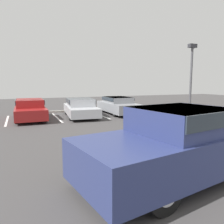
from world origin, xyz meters
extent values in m
cube|color=white|center=(-5.93, 10.49, 0.00)|extent=(0.12, 4.14, 0.01)
cube|color=white|center=(-2.94, 10.49, 0.00)|extent=(0.12, 4.14, 0.01)
cube|color=white|center=(0.05, 10.49, 0.00)|extent=(0.12, 4.14, 0.01)
cube|color=white|center=(3.05, 10.49, 0.00)|extent=(0.12, 4.14, 0.01)
cube|color=navy|center=(-1.41, -0.04, 0.68)|extent=(5.97, 2.89, 0.87)
cube|color=navy|center=(-1.69, -0.09, 1.41)|extent=(2.33, 2.15, 0.59)
cube|color=#2D3842|center=(-1.69, -0.09, 1.55)|extent=(2.30, 2.21, 0.32)
cylinder|color=black|center=(0.16, 1.04, 0.41)|extent=(0.87, 0.47, 0.83)
cylinder|color=#ADADB2|center=(0.16, 1.04, 0.41)|extent=(0.51, 0.42, 0.45)
cylinder|color=black|center=(-3.23, 0.49, 0.41)|extent=(0.87, 0.47, 0.83)
cylinder|color=#ADADB2|center=(-3.23, 0.49, 0.41)|extent=(0.51, 0.42, 0.45)
cylinder|color=black|center=(-2.98, -1.12, 0.41)|extent=(0.87, 0.47, 0.83)
cylinder|color=#ADADB2|center=(-2.98, -1.12, 0.41)|extent=(0.51, 0.42, 0.45)
cube|color=maroon|center=(-4.58, 10.36, 0.49)|extent=(1.83, 4.35, 0.62)
cube|color=maroon|center=(-4.57, 10.45, 1.03)|extent=(1.59, 2.27, 0.47)
cube|color=#2D3842|center=(-4.57, 10.45, 1.12)|extent=(1.66, 2.22, 0.28)
cylinder|color=black|center=(-3.83, 9.10, 0.32)|extent=(0.21, 0.64, 0.64)
cylinder|color=#ADADB2|center=(-3.83, 9.10, 0.32)|extent=(0.22, 0.35, 0.35)
cylinder|color=black|center=(-5.36, 9.12, 0.32)|extent=(0.21, 0.64, 0.64)
cylinder|color=#ADADB2|center=(-5.36, 9.12, 0.32)|extent=(0.22, 0.35, 0.35)
cylinder|color=black|center=(-3.79, 11.60, 0.32)|extent=(0.21, 0.64, 0.64)
cylinder|color=#ADADB2|center=(-3.79, 11.60, 0.32)|extent=(0.22, 0.35, 0.35)
cylinder|color=black|center=(-5.32, 11.63, 0.32)|extent=(0.21, 0.64, 0.64)
cylinder|color=#ADADB2|center=(-5.32, 11.63, 0.32)|extent=(0.22, 0.35, 0.35)
cube|color=#B7BABF|center=(-1.37, 10.26, 0.46)|extent=(2.31, 4.80, 0.55)
cube|color=#B7BABF|center=(-1.36, 10.35, 0.98)|extent=(1.86, 2.57, 0.49)
cube|color=#2D3842|center=(-1.36, 10.35, 1.07)|extent=(1.93, 2.53, 0.29)
cylinder|color=black|center=(-0.72, 8.84, 0.33)|extent=(0.28, 0.68, 0.66)
cylinder|color=#ADADB2|center=(-0.72, 8.84, 0.33)|extent=(0.26, 0.38, 0.36)
cylinder|color=black|center=(-2.31, 9.00, 0.33)|extent=(0.28, 0.68, 0.66)
cylinder|color=#ADADB2|center=(-2.31, 9.00, 0.33)|extent=(0.26, 0.38, 0.36)
cylinder|color=black|center=(-0.43, 11.51, 0.33)|extent=(0.28, 0.68, 0.66)
cylinder|color=#ADADB2|center=(-0.43, 11.51, 0.33)|extent=(0.26, 0.38, 0.36)
cylinder|color=black|center=(-2.03, 11.68, 0.33)|extent=(0.28, 0.68, 0.66)
cylinder|color=#ADADB2|center=(-2.03, 11.68, 0.33)|extent=(0.26, 0.38, 0.36)
cube|color=gray|center=(1.56, 10.51, 0.51)|extent=(1.87, 4.40, 0.64)
cube|color=gray|center=(1.56, 10.60, 1.03)|extent=(1.63, 2.30, 0.41)
cube|color=#2D3842|center=(1.56, 10.60, 1.12)|extent=(1.70, 2.25, 0.24)
cylinder|color=black|center=(2.33, 9.23, 0.34)|extent=(0.21, 0.68, 0.68)
cylinder|color=#ADADB2|center=(2.33, 9.23, 0.34)|extent=(0.22, 0.38, 0.37)
cylinder|color=black|center=(0.75, 9.25, 0.34)|extent=(0.21, 0.68, 0.68)
cylinder|color=#ADADB2|center=(0.75, 9.25, 0.34)|extent=(0.22, 0.38, 0.37)
cylinder|color=black|center=(2.37, 11.77, 0.34)|extent=(0.21, 0.68, 0.68)
cylinder|color=#ADADB2|center=(2.37, 11.77, 0.34)|extent=(0.22, 0.38, 0.37)
cylinder|color=black|center=(0.79, 11.79, 0.34)|extent=(0.21, 0.68, 0.68)
cylinder|color=#ADADB2|center=(0.79, 11.79, 0.34)|extent=(0.22, 0.38, 0.37)
cylinder|color=#515156|center=(8.05, 10.14, 2.56)|extent=(0.18, 0.18, 5.12)
cube|color=#333338|center=(8.05, 10.14, 5.27)|extent=(0.70, 0.36, 0.30)
cube|color=#B7B2A8|center=(-2.56, 12.99, 0.07)|extent=(1.84, 0.20, 0.14)
camera|label=1|loc=(-5.20, -4.10, 2.29)|focal=35.00mm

